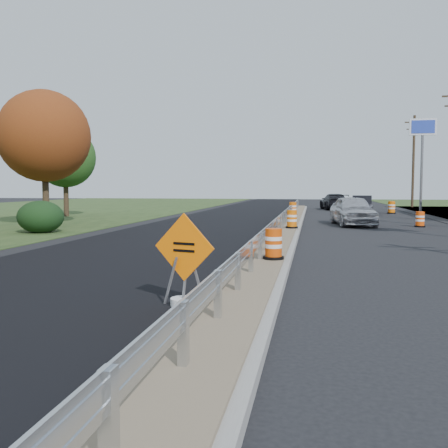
% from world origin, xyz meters
% --- Properties ---
extents(ground, '(140.00, 140.00, 0.00)m').
position_xyz_m(ground, '(0.00, 0.00, 0.00)').
color(ground, black).
rests_on(ground, ground).
extents(milled_overlay, '(7.20, 120.00, 0.01)m').
position_xyz_m(milled_overlay, '(-4.40, 10.00, 0.01)').
color(milled_overlay, black).
rests_on(milled_overlay, ground).
extents(median, '(1.60, 55.00, 0.23)m').
position_xyz_m(median, '(0.00, 8.00, 0.11)').
color(median, gray).
rests_on(median, ground).
extents(guardrail, '(0.10, 46.15, 0.72)m').
position_xyz_m(guardrail, '(0.00, 9.00, 0.73)').
color(guardrail, silver).
rests_on(guardrail, median).
extents(pylon_sign_north, '(2.20, 0.30, 7.90)m').
position_xyz_m(pylon_sign_north, '(10.50, 30.00, 6.48)').
color(pylon_sign_north, slate).
rests_on(pylon_sign_north, ground).
extents(utility_pole_north, '(1.90, 0.26, 9.40)m').
position_xyz_m(utility_pole_north, '(11.50, 39.00, 4.93)').
color(utility_pole_north, '#473523').
rests_on(utility_pole_north, ground).
extents(hedge_north, '(2.09, 2.09, 1.52)m').
position_xyz_m(hedge_north, '(-11.00, 6.00, 0.76)').
color(hedge_north, black).
rests_on(hedge_north, ground).
extents(tree_near_red, '(4.95, 4.95, 7.35)m').
position_xyz_m(tree_near_red, '(-13.00, 10.00, 4.86)').
color(tree_near_red, '#473523').
rests_on(tree_near_red, ground).
extents(tree_near_back, '(4.29, 4.29, 6.37)m').
position_xyz_m(tree_near_back, '(-16.00, 18.00, 4.21)').
color(tree_near_back, '#473523').
rests_on(tree_near_back, ground).
extents(caution_sign, '(1.18, 0.51, 1.68)m').
position_xyz_m(caution_sign, '(-0.90, -6.51, 0.43)').
color(caution_sign, white).
rests_on(caution_sign, ground).
extents(barrel_median_near, '(0.55, 0.55, 0.81)m').
position_xyz_m(barrel_median_near, '(0.35, -1.95, 0.62)').
color(barrel_median_near, black).
rests_on(barrel_median_near, median).
extents(barrel_median_mid, '(0.57, 0.57, 0.83)m').
position_xyz_m(barrel_median_mid, '(0.42, 8.08, 0.63)').
color(barrel_median_mid, black).
rests_on(barrel_median_mid, median).
extents(barrel_median_far, '(0.60, 0.60, 0.88)m').
position_xyz_m(barrel_median_far, '(0.05, 18.60, 0.65)').
color(barrel_median_far, black).
rests_on(barrel_median_far, median).
extents(barrel_shoulder_near, '(0.56, 0.56, 0.82)m').
position_xyz_m(barrel_shoulder_near, '(7.00, 12.76, 0.39)').
color(barrel_shoulder_near, black).
rests_on(barrel_shoulder_near, ground).
extents(barrel_shoulder_far, '(0.67, 0.67, 0.98)m').
position_xyz_m(barrel_shoulder_far, '(7.54, 26.16, 0.47)').
color(barrel_shoulder_far, black).
rests_on(barrel_shoulder_far, ground).
extents(car_silver, '(2.60, 5.09, 1.66)m').
position_xyz_m(car_silver, '(3.56, 13.31, 0.83)').
color(car_silver, silver).
rests_on(car_silver, ground).
extents(car_dark_mid, '(1.96, 4.46, 1.43)m').
position_xyz_m(car_dark_mid, '(5.27, 26.33, 0.71)').
color(car_dark_mid, black).
rests_on(car_dark_mid, ground).
extents(car_dark_far, '(2.71, 5.31, 1.48)m').
position_xyz_m(car_dark_far, '(3.32, 32.42, 0.74)').
color(car_dark_far, black).
rests_on(car_dark_far, ground).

